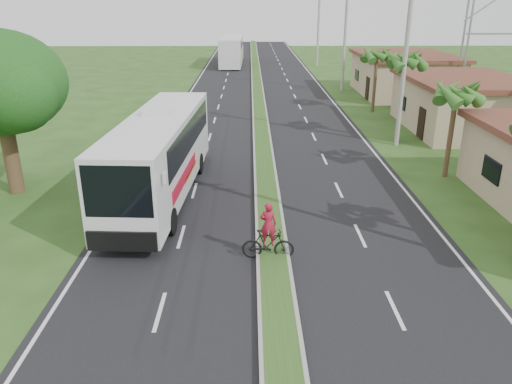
{
  "coord_description": "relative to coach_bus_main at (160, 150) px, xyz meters",
  "views": [
    {
      "loc": [
        -0.8,
        -12.53,
        8.67
      ],
      "look_at": [
        -0.58,
        5.18,
        1.8
      ],
      "focal_mm": 35.0,
      "sensor_mm": 36.0,
      "label": 1
    }
  ],
  "objects": [
    {
      "name": "ground",
      "position": [
        4.88,
        -9.38,
        -2.24
      ],
      "size": [
        180.0,
        180.0,
        0.0
      ],
      "primitive_type": "plane",
      "color": "#284419",
      "rests_on": "ground"
    },
    {
      "name": "road_asphalt",
      "position": [
        4.88,
        10.62,
        -2.23
      ],
      "size": [
        14.0,
        160.0,
        0.02
      ],
      "primitive_type": "cube",
      "color": "black",
      "rests_on": "ground"
    },
    {
      "name": "median_strip",
      "position": [
        4.88,
        10.62,
        -2.14
      ],
      "size": [
        1.2,
        160.0,
        0.18
      ],
      "color": "gray",
      "rests_on": "ground"
    },
    {
      "name": "lane_edge_left",
      "position": [
        -1.82,
        10.62,
        -2.24
      ],
      "size": [
        0.12,
        160.0,
        0.01
      ],
      "primitive_type": "cube",
      "color": "silver",
      "rests_on": "ground"
    },
    {
      "name": "lane_edge_right",
      "position": [
        11.58,
        10.62,
        -2.24
      ],
      "size": [
        0.12,
        160.0,
        0.01
      ],
      "primitive_type": "cube",
      "color": "silver",
      "rests_on": "ground"
    },
    {
      "name": "shop_mid",
      "position": [
        18.88,
        12.62,
        -0.38
      ],
      "size": [
        7.6,
        10.6,
        3.67
      ],
      "color": "tan",
      "rests_on": "ground"
    },
    {
      "name": "shop_far",
      "position": [
        18.88,
        26.62,
        -0.31
      ],
      "size": [
        8.6,
        11.6,
        3.82
      ],
      "color": "tan",
      "rests_on": "ground"
    },
    {
      "name": "palm_verge_b",
      "position": [
        14.28,
        2.62,
        2.12
      ],
      "size": [
        2.4,
        2.4,
        5.05
      ],
      "color": "#473321",
      "rests_on": "ground"
    },
    {
      "name": "palm_verge_c",
      "position": [
        13.68,
        9.62,
        2.88
      ],
      "size": [
        2.4,
        2.4,
        5.85
      ],
      "color": "#473321",
      "rests_on": "ground"
    },
    {
      "name": "palm_verge_d",
      "position": [
        14.18,
        18.62,
        2.31
      ],
      "size": [
        2.4,
        2.4,
        5.25
      ],
      "color": "#473321",
      "rests_on": "ground"
    },
    {
      "name": "utility_pole_b",
      "position": [
        13.36,
        8.62,
        4.02
      ],
      "size": [
        3.2,
        0.28,
        12.0
      ],
      "color": "gray",
      "rests_on": "ground"
    },
    {
      "name": "utility_pole_c",
      "position": [
        13.38,
        28.62,
        3.43
      ],
      "size": [
        1.6,
        0.28,
        11.0
      ],
      "color": "gray",
      "rests_on": "ground"
    },
    {
      "name": "utility_pole_d",
      "position": [
        13.38,
        48.62,
        3.18
      ],
      "size": [
        1.6,
        0.28,
        10.5
      ],
      "color": "gray",
      "rests_on": "ground"
    },
    {
      "name": "coach_bus_main",
      "position": [
        0.0,
        0.0,
        0.0
      ],
      "size": [
        3.33,
        12.73,
        4.07
      ],
      "rotation": [
        0.0,
        0.0,
        -0.06
      ],
      "color": "silver",
      "rests_on": "ground"
    },
    {
      "name": "coach_bus_far",
      "position": [
        1.62,
        49.93,
        -0.09
      ],
      "size": [
        3.04,
        13.04,
        3.79
      ],
      "rotation": [
        0.0,
        0.0,
        -0.02
      ],
      "color": "silver",
      "rests_on": "ground"
    },
    {
      "name": "motorcyclist",
      "position": [
        4.71,
        -6.16,
        -1.48
      ],
      "size": [
        1.87,
        0.61,
        2.16
      ],
      "rotation": [
        0.0,
        0.0,
        -0.05
      ],
      "color": "black",
      "rests_on": "ground"
    }
  ]
}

